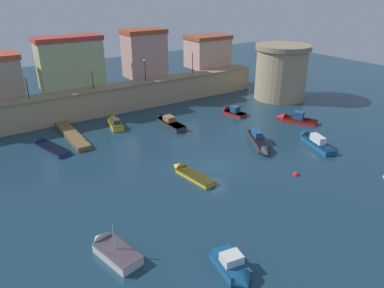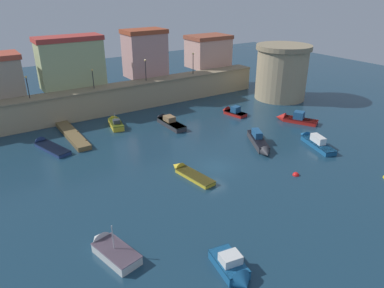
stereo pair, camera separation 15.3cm
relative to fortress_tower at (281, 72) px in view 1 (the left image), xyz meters
The scene contains 20 objects.
ground_plane 30.25m from the fortress_tower, 149.55° to the right, with size 137.26×137.26×0.00m, color #19384C.
quay_wall 27.50m from the fortress_tower, 160.15° to the left, with size 50.60×3.41×4.25m.
old_town_backdrop 30.94m from the fortress_tower, 154.60° to the left, with size 48.99×5.68×7.94m.
fortress_tower is the anchor object (origin of this frame).
pier_dock 36.93m from the fortress_tower, behind, with size 1.73×10.66×0.70m.
quay_lamp_0 41.05m from the fortress_tower, 166.90° to the left, with size 0.32×0.32×3.17m.
quay_lamp_1 32.10m from the fortress_tower, 163.15° to the left, with size 0.32×0.32×3.02m.
quay_lamp_2 23.79m from the fortress_tower, 156.94° to the left, with size 0.32×0.32×3.49m.
quay_lamp_3 15.70m from the fortress_tower, 143.39° to the left, with size 0.32×0.32×3.64m.
moored_boat_0 46.72m from the fortress_tower, 151.69° to the right, with size 2.89×5.25×3.32m.
moored_boat_1 13.61m from the fortress_tower, behind, with size 2.46×4.60×1.95m.
moored_boat_2 20.97m from the fortress_tower, 123.74° to the right, with size 3.58×7.09×1.91m.
moored_boat_3 33.14m from the fortress_tower, 153.09° to the right, with size 2.22×6.32×1.37m.
moored_boat_4 40.56m from the fortress_tower, behind, with size 3.60×7.27×1.59m.
moored_boat_5 30.61m from the fortress_tower, behind, with size 2.44×5.26×2.39m.
moored_boat_7 45.27m from the fortress_tower, 140.00° to the right, with size 2.31×4.30×1.85m.
moored_boat_8 23.88m from the fortress_tower, behind, with size 1.70×7.02×1.86m.
moored_boat_9 12.88m from the fortress_tower, 125.94° to the right, with size 4.34×6.23×2.19m.
moored_boat_10 22.79m from the fortress_tower, 142.24° to the right, with size 4.47×7.03×1.87m.
mooring_buoy_0 29.47m from the fortress_tower, 132.41° to the right, with size 0.71×0.71×0.71m, color red.
Camera 1 is at (-22.12, -28.50, 18.91)m, focal length 33.67 mm.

